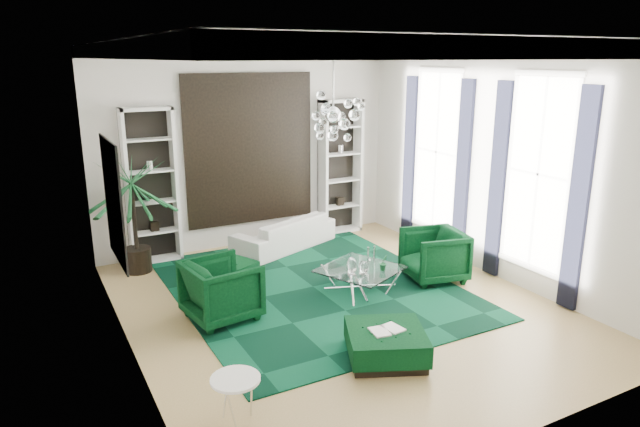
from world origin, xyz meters
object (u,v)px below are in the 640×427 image
armchair_left (222,290)px  coffee_table (360,280)px  armchair_right (434,255)px  side_table (236,400)px  sofa (284,233)px  palm (133,201)px  ottoman_front (386,344)px  ottoman_side (222,274)px

armchair_left → coffee_table: (2.26, -0.10, -0.24)m
armchair_right → side_table: armchair_right is taller
sofa → armchair_left: (-2.09, -2.42, 0.12)m
armchair_left → palm: bearing=7.6°
armchair_right → side_table: bearing=-50.8°
sofa → palm: bearing=-22.6°
armchair_right → coffee_table: 1.38m
ottoman_front → palm: palm is taller
side_table → armchair_right: bearing=26.4°
sofa → armchair_right: (1.53, -2.67, 0.11)m
armchair_left → ottoman_side: bearing=-26.6°
armchair_right → palm: palm is taller
armchair_left → coffee_table: bearing=-100.5°
armchair_right → ottoman_front: armchair_right is taller
armchair_right → coffee_table: bearing=-83.7°
coffee_table → armchair_right: bearing=-6.4°
ottoman_front → ottoman_side: bearing=107.6°
armchair_left → side_table: bearing=156.4°
ottoman_side → side_table: (-1.06, -3.55, 0.05)m
coffee_table → ottoman_side: bearing=145.9°
coffee_table → side_table: size_ratio=2.18×
ottoman_front → armchair_right: bearing=39.2°
sofa → coffee_table: 2.52m
ottoman_front → palm: 5.11m
armchair_left → armchair_right: armchair_left is taller
side_table → palm: (-0.03, 4.86, 1.03)m
ottoman_front → palm: (-2.11, 4.53, 1.09)m
coffee_table → armchair_left: bearing=177.5°
armchair_right → ottoman_side: 3.53m
coffee_table → palm: palm is taller
armchair_left → armchair_right: 3.62m
sofa → palm: 2.94m
armchair_right → side_table: size_ratio=1.84×
coffee_table → sofa: bearing=94.0°
coffee_table → ottoman_side: size_ratio=1.26×
armchair_left → ottoman_front: (1.41, -2.04, -0.25)m
armchair_left → ottoman_front: 2.50m
armchair_left → side_table: armchair_left is taller
sofa → armchair_left: armchair_left is taller
sofa → armchair_left: size_ratio=2.25×
ottoman_side → armchair_left: bearing=-108.6°
armchair_right → side_table: (-4.28, -2.13, -0.18)m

